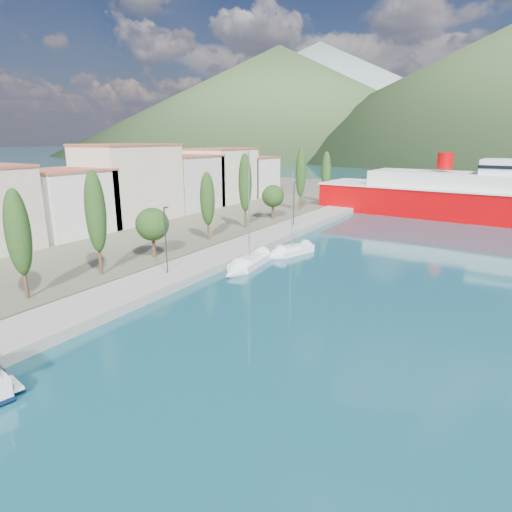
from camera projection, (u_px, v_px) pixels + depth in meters
The scene contains 9 objects.
ground at pixel (442, 184), 123.51m from camera, with size 1400.00×1400.00×0.00m, color #164856.
quay at pixel (242, 248), 49.80m from camera, with size 5.00×88.00×0.80m, color gray.
land_strip at pixel (93, 210), 76.78m from camera, with size 70.00×148.00×0.70m, color #565644.
town_buildings at pixel (158, 185), 68.78m from camera, with size 9.20×69.20×11.30m.
tree_row at pixel (233, 194), 55.98m from camera, with size 3.41×63.35×10.51m.
lamp_posts at pixel (182, 233), 40.12m from camera, with size 0.15×46.81×6.06m.
sailboat_near at pixel (242, 267), 42.61m from camera, with size 3.16×8.83×12.43m.
sailboat_mid at pixel (283, 253), 47.82m from camera, with size 3.98×7.16×10.03m.
ferry at pixel (494, 199), 68.07m from camera, with size 56.39×15.76×11.06m.
Camera 1 is at (16.99, -14.72, 12.65)m, focal length 30.00 mm.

